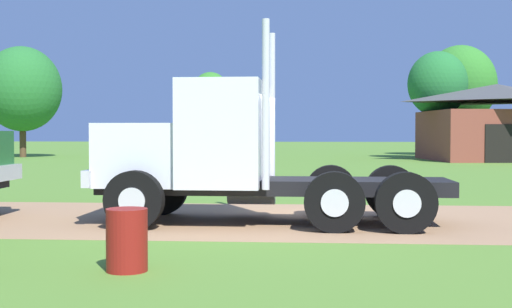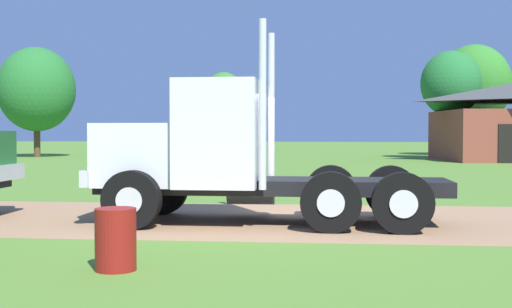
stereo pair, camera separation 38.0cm
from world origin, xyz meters
name	(u,v)px [view 2 (the right image)]	position (x,y,z in m)	size (l,w,h in m)	color
ground_plane	(309,220)	(0.00, 0.00, 0.00)	(200.00, 200.00, 0.00)	#55802D
dirt_track	(309,220)	(0.00, 0.00, 0.00)	(120.00, 5.62, 0.01)	#A27954
truck_foreground_white	(221,156)	(-1.72, -0.50, 1.30)	(6.91, 2.67, 3.84)	black
steel_barrel	(116,239)	(-2.37, -5.16, 0.40)	(0.53, 0.53, 0.81)	maroon
shed_building	(511,123)	(11.76, 28.89, 2.28)	(9.42, 8.48, 4.73)	brown
tree_left	(37,89)	(-19.58, 31.20, 4.70)	(5.32, 5.32, 7.64)	#513823
tree_mid	(224,94)	(-8.15, 42.77, 4.97)	(3.25, 3.25, 6.82)	#513823
tree_right	(451,84)	(8.54, 31.07, 4.88)	(3.87, 3.87, 7.04)	#513823
tree_far_right	(474,85)	(11.25, 36.72, 5.20)	(5.30, 5.30, 8.13)	#513823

